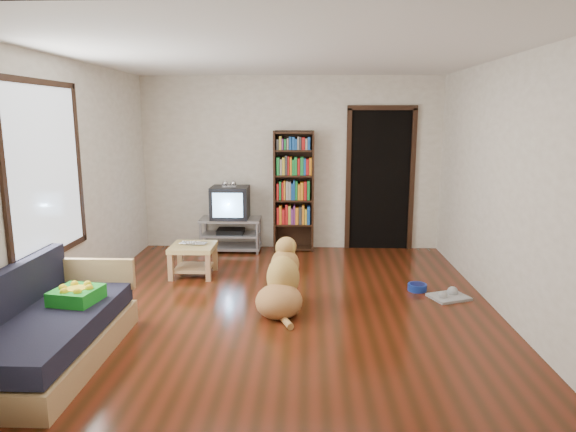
{
  "coord_description": "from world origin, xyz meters",
  "views": [
    {
      "loc": [
        0.25,
        -5.27,
        2.01
      ],
      "look_at": [
        0.04,
        0.42,
        0.9
      ],
      "focal_mm": 32.0,
      "sensor_mm": 36.0,
      "label": 1
    }
  ],
  "objects_px": {
    "grey_rag": "(449,297)",
    "crt_tv": "(230,202)",
    "green_cushion": "(77,295)",
    "sofa": "(49,332)",
    "dog": "(282,284)",
    "bookshelf": "(294,185)",
    "tv_stand": "(231,233)",
    "laptop": "(192,244)",
    "dog_bowl": "(417,287)",
    "coffee_table": "(193,254)"
  },
  "relations": [
    {
      "from": "dog_bowl",
      "to": "sofa",
      "type": "height_order",
      "value": "sofa"
    },
    {
      "from": "green_cushion",
      "to": "dog_bowl",
      "type": "height_order",
      "value": "green_cushion"
    },
    {
      "from": "green_cushion",
      "to": "bookshelf",
      "type": "relative_size",
      "value": 0.2
    },
    {
      "from": "green_cushion",
      "to": "dog",
      "type": "xyz_separation_m",
      "value": [
        1.74,
        0.94,
        -0.2
      ]
    },
    {
      "from": "dog",
      "to": "laptop",
      "type": "bearing_deg",
      "value": 136.31
    },
    {
      "from": "grey_rag",
      "to": "bookshelf",
      "type": "distance_m",
      "value": 2.92
    },
    {
      "from": "tv_stand",
      "to": "coffee_table",
      "type": "distance_m",
      "value": 1.28
    },
    {
      "from": "grey_rag",
      "to": "bookshelf",
      "type": "bearing_deg",
      "value": 130.89
    },
    {
      "from": "dog_bowl",
      "to": "bookshelf",
      "type": "relative_size",
      "value": 0.12
    },
    {
      "from": "laptop",
      "to": "dog_bowl",
      "type": "bearing_deg",
      "value": -3.44
    },
    {
      "from": "crt_tv",
      "to": "sofa",
      "type": "relative_size",
      "value": 0.32
    },
    {
      "from": "dog_bowl",
      "to": "crt_tv",
      "type": "distance_m",
      "value": 3.09
    },
    {
      "from": "crt_tv",
      "to": "dog_bowl",
      "type": "bearing_deg",
      "value": -35.63
    },
    {
      "from": "bookshelf",
      "to": "dog_bowl",
      "type": "bearing_deg",
      "value": -50.64
    },
    {
      "from": "crt_tv",
      "to": "sofa",
      "type": "distance_m",
      "value": 3.81
    },
    {
      "from": "green_cushion",
      "to": "dog_bowl",
      "type": "bearing_deg",
      "value": 35.93
    },
    {
      "from": "green_cushion",
      "to": "sofa",
      "type": "height_order",
      "value": "sofa"
    },
    {
      "from": "green_cushion",
      "to": "sofa",
      "type": "relative_size",
      "value": 0.2
    },
    {
      "from": "laptop",
      "to": "crt_tv",
      "type": "xyz_separation_m",
      "value": [
        0.3,
        1.29,
        0.33
      ]
    },
    {
      "from": "crt_tv",
      "to": "dog",
      "type": "relative_size",
      "value": 0.61
    },
    {
      "from": "green_cushion",
      "to": "dog",
      "type": "relative_size",
      "value": 0.38
    },
    {
      "from": "crt_tv",
      "to": "sofa",
      "type": "height_order",
      "value": "crt_tv"
    },
    {
      "from": "dog_bowl",
      "to": "bookshelf",
      "type": "height_order",
      "value": "bookshelf"
    },
    {
      "from": "tv_stand",
      "to": "crt_tv",
      "type": "bearing_deg",
      "value": 90.0
    },
    {
      "from": "bookshelf",
      "to": "sofa",
      "type": "distance_m",
      "value": 4.26
    },
    {
      "from": "green_cushion",
      "to": "sofa",
      "type": "bearing_deg",
      "value": -103.88
    },
    {
      "from": "laptop",
      "to": "tv_stand",
      "type": "bearing_deg",
      "value": 82.87
    },
    {
      "from": "bookshelf",
      "to": "dog",
      "type": "height_order",
      "value": "bookshelf"
    },
    {
      "from": "grey_rag",
      "to": "coffee_table",
      "type": "height_order",
      "value": "coffee_table"
    },
    {
      "from": "crt_tv",
      "to": "coffee_table",
      "type": "bearing_deg",
      "value": -103.32
    },
    {
      "from": "crt_tv",
      "to": "sofa",
      "type": "bearing_deg",
      "value": -104.93
    },
    {
      "from": "sofa",
      "to": "crt_tv",
      "type": "bearing_deg",
      "value": 75.07
    },
    {
      "from": "coffee_table",
      "to": "tv_stand",
      "type": "bearing_deg",
      "value": 76.45
    },
    {
      "from": "laptop",
      "to": "grey_rag",
      "type": "xyz_separation_m",
      "value": [
        3.05,
        -0.71,
        -0.4
      ]
    },
    {
      "from": "dog",
      "to": "tv_stand",
      "type": "bearing_deg",
      "value": 110.34
    },
    {
      "from": "dog_bowl",
      "to": "coffee_table",
      "type": "height_order",
      "value": "coffee_table"
    },
    {
      "from": "green_cushion",
      "to": "bookshelf",
      "type": "bearing_deg",
      "value": 72.23
    },
    {
      "from": "green_cushion",
      "to": "tv_stand",
      "type": "xyz_separation_m",
      "value": [
        0.85,
        3.35,
        -0.21
      ]
    },
    {
      "from": "grey_rag",
      "to": "tv_stand",
      "type": "xyz_separation_m",
      "value": [
        -2.75,
        1.98,
        0.25
      ]
    },
    {
      "from": "laptop",
      "to": "grey_rag",
      "type": "distance_m",
      "value": 3.15
    },
    {
      "from": "tv_stand",
      "to": "sofa",
      "type": "xyz_separation_m",
      "value": [
        -0.97,
        -3.63,
        -0.01
      ]
    },
    {
      "from": "laptop",
      "to": "dog_bowl",
      "type": "distance_m",
      "value": 2.81
    },
    {
      "from": "tv_stand",
      "to": "crt_tv",
      "type": "xyz_separation_m",
      "value": [
        0.0,
        0.02,
        0.47
      ]
    },
    {
      "from": "grey_rag",
      "to": "crt_tv",
      "type": "distance_m",
      "value": 3.48
    },
    {
      "from": "green_cushion",
      "to": "coffee_table",
      "type": "distance_m",
      "value": 2.19
    },
    {
      "from": "green_cushion",
      "to": "dog_bowl",
      "type": "xyz_separation_m",
      "value": [
        3.3,
        1.62,
        -0.44
      ]
    },
    {
      "from": "dog_bowl",
      "to": "tv_stand",
      "type": "bearing_deg",
      "value": 144.71
    },
    {
      "from": "dog",
      "to": "bookshelf",
      "type": "bearing_deg",
      "value": 88.71
    },
    {
      "from": "dog_bowl",
      "to": "coffee_table",
      "type": "xyz_separation_m",
      "value": [
        -2.75,
        0.49,
        0.24
      ]
    },
    {
      "from": "grey_rag",
      "to": "tv_stand",
      "type": "distance_m",
      "value": 3.4
    }
  ]
}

